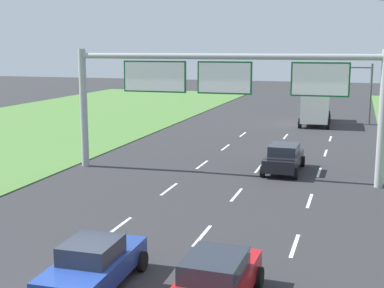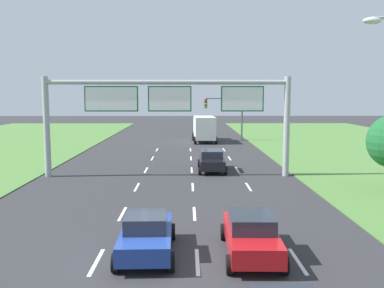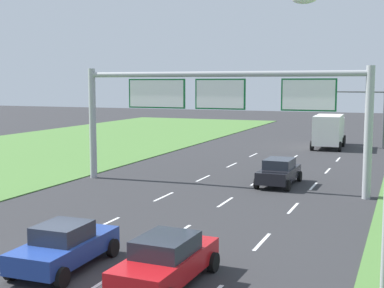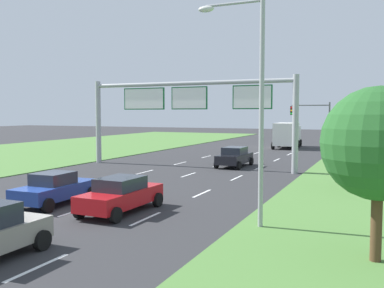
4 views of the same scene
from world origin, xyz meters
The scene contains 11 objects.
ground_plane centered at (0.00, 0.00, 0.00)m, with size 200.00×200.00×0.00m, color #2D2D30.
lane_dashes_inner_left centered at (-1.75, 6.00, 0.00)m, with size 0.14×50.40×0.01m.
lane_dashes_inner_right centered at (1.75, 6.00, 0.00)m, with size 0.14×50.40×0.01m.
lane_dashes_slip centered at (5.25, 6.00, 0.00)m, with size 0.14×50.40×0.01m.
car_near_red centered at (3.25, 17.64, 0.81)m, with size 2.08×4.41×1.58m.
car_lead_silver centered at (-0.07, 0.70, 0.75)m, with size 2.14×4.25×1.52m.
car_far_ahead centered at (3.69, 0.57, 0.78)m, with size 2.08×4.44×1.53m.
box_truck centered at (3.45, 37.86, 1.68)m, with size 2.86×7.41×3.10m.
sign_gantry centered at (0.07, 15.57, 4.95)m, with size 17.24×0.44×7.00m.
traffic_light_mast centered at (6.30, 38.83, 3.87)m, with size 4.76×0.49×5.60m.
street_lamp centered at (9.49, 0.51, 5.08)m, with size 2.61×0.32×8.50m.
Camera 3 is at (10.26, -13.61, 6.11)m, focal length 50.00 mm.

